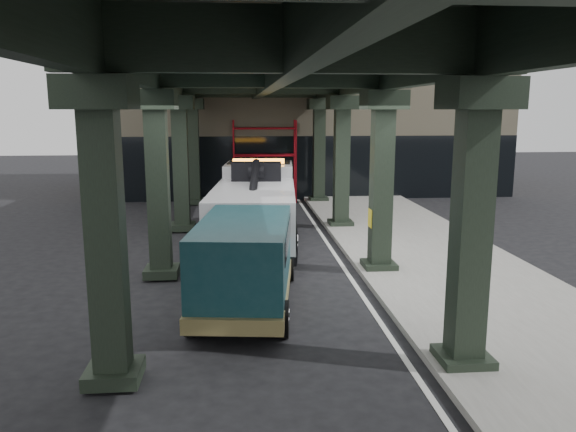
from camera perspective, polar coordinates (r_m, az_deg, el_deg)
ground at (r=13.73m, az=0.58°, el=-8.35°), size 90.00×90.00×0.00m
sidewalk at (r=16.59m, az=15.59°, el=-5.10°), size 5.00×40.00×0.15m
lane_stripe at (r=15.86m, az=6.02°, el=-5.75°), size 0.12×38.00×0.01m
viaduct at (r=14.97m, az=-1.73°, el=14.45°), size 7.40×32.00×6.40m
building at (r=33.08m, az=0.65°, el=9.91°), size 22.00×10.00×8.00m
scaffolding at (r=27.69m, az=-2.39°, el=5.81°), size 3.08×0.88×4.00m
tow_truck at (r=18.84m, az=-3.24°, el=1.29°), size 3.18×8.95×2.88m
towed_van at (r=12.80m, az=-4.31°, el=-4.50°), size 2.62×5.41×2.11m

